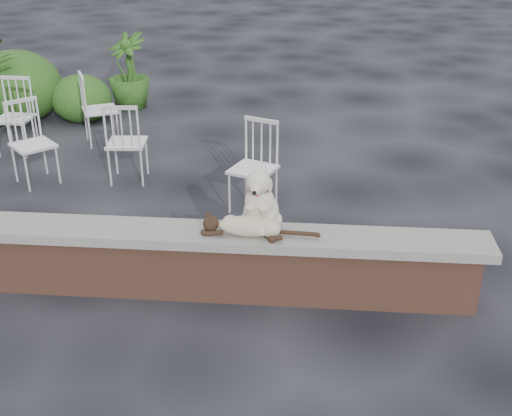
# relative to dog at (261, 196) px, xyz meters

# --- Properties ---
(ground) EXTENTS (60.00, 60.00, 0.00)m
(ground) POSITION_rel_dog_xyz_m (-1.29, -0.10, -0.85)
(ground) COLOR black
(ground) RESTS_ON ground
(brick_wall) EXTENTS (6.00, 0.30, 0.50)m
(brick_wall) POSITION_rel_dog_xyz_m (-1.29, -0.10, -0.60)
(brick_wall) COLOR brown
(brick_wall) RESTS_ON ground
(capstone) EXTENTS (6.20, 0.40, 0.08)m
(capstone) POSITION_rel_dog_xyz_m (-1.29, -0.10, -0.31)
(capstone) COLOR slate
(capstone) RESTS_ON brick_wall
(dog) EXTENTS (0.41, 0.51, 0.54)m
(dog) POSITION_rel_dog_xyz_m (0.00, 0.00, 0.00)
(dog) COLOR beige
(dog) RESTS_ON capstone
(cat) EXTENTS (1.11, 0.39, 0.18)m
(cat) POSITION_rel_dog_xyz_m (-0.08, -0.15, -0.18)
(cat) COLOR tan
(cat) RESTS_ON capstone
(chair_d) EXTENTS (0.73, 0.73, 0.94)m
(chair_d) POSITION_rel_dog_xyz_m (-0.20, 1.50, -0.38)
(chair_d) COLOR white
(chair_d) RESTS_ON ground
(chair_c) EXTENTS (0.60, 0.60, 0.94)m
(chair_c) POSITION_rel_dog_xyz_m (-1.69, 2.15, -0.38)
(chair_c) COLOR white
(chair_c) RESTS_ON ground
(chair_a) EXTENTS (0.79, 0.79, 0.94)m
(chair_a) POSITION_rel_dog_xyz_m (-2.72, 1.99, -0.38)
(chair_a) COLOR white
(chair_a) RESTS_ON ground
(chair_e) EXTENTS (0.75, 0.75, 0.94)m
(chair_e) POSITION_rel_dog_xyz_m (-2.38, 3.35, -0.38)
(chair_e) COLOR white
(chair_e) RESTS_ON ground
(chair_b) EXTENTS (0.58, 0.58, 0.94)m
(chair_b) POSITION_rel_dog_xyz_m (-3.34, 2.90, -0.38)
(chair_b) COLOR white
(chair_b) RESTS_ON ground
(potted_plant_b) EXTENTS (0.89, 0.89, 1.14)m
(potted_plant_b) POSITION_rel_dog_xyz_m (-2.42, 4.94, -0.28)
(potted_plant_b) COLOR #244814
(potted_plant_b) RESTS_ON ground
(shrubbery) EXTENTS (2.98, 1.45, 1.05)m
(shrubbery) POSITION_rel_dog_xyz_m (-4.10, 4.18, -0.43)
(shrubbery) COLOR #244814
(shrubbery) RESTS_ON ground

